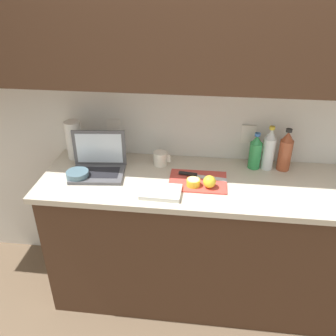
{
  "coord_description": "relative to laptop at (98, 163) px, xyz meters",
  "views": [
    {
      "loc": [
        -0.11,
        -1.79,
        1.99
      ],
      "look_at": [
        -0.33,
        -0.01,
        0.98
      ],
      "focal_mm": 38.0,
      "sensor_mm": 36.0,
      "label": 1
    }
  ],
  "objects": [
    {
      "name": "bottle_water_clear",
      "position": [
        0.94,
        0.17,
        0.05
      ],
      "size": [
        0.07,
        0.07,
        0.23
      ],
      "color": "#2D934C",
      "rests_on": "counter_unit"
    },
    {
      "name": "lemon_whole_beside",
      "position": [
        0.67,
        -0.11,
        -0.01
      ],
      "size": [
        0.07,
        0.07,
        0.07
      ],
      "color": "yellow",
      "rests_on": "cutting_board"
    },
    {
      "name": "knife",
      "position": [
        0.58,
        0.0,
        -0.04
      ],
      "size": [
        0.29,
        0.07,
        0.02
      ],
      "rotation": [
        0.0,
        0.0,
        -0.13
      ],
      "color": "silver",
      "rests_on": "cutting_board"
    },
    {
      "name": "bowl_white",
      "position": [
        -0.1,
        -0.1,
        -0.03
      ],
      "size": [
        0.13,
        0.13,
        0.05
      ],
      "color": "slate",
      "rests_on": "counter_unit"
    },
    {
      "name": "ground_plane",
      "position": [
        0.76,
        -0.03,
        -0.96
      ],
      "size": [
        12.0,
        12.0,
        0.0
      ],
      "primitive_type": "plane",
      "color": "brown",
      "rests_on": "ground"
    },
    {
      "name": "counter_unit",
      "position": [
        0.78,
        -0.03,
        -0.5
      ],
      "size": [
        2.17,
        0.61,
        0.9
      ],
      "color": "#472D1E",
      "rests_on": "ground_plane"
    },
    {
      "name": "laptop",
      "position": [
        0.0,
        0.0,
        0.0
      ],
      "size": [
        0.34,
        0.26,
        0.25
      ],
      "rotation": [
        0.0,
        0.0,
        0.1
      ],
      "color": "#515156",
      "rests_on": "counter_unit"
    },
    {
      "name": "dish_towel",
      "position": [
        0.41,
        -0.2,
        -0.05
      ],
      "size": [
        0.22,
        0.17,
        0.02
      ],
      "primitive_type": "cube",
      "rotation": [
        0.0,
        0.0,
        -0.03
      ],
      "color": "silver",
      "rests_on": "counter_unit"
    },
    {
      "name": "cutting_board",
      "position": [
        0.61,
        -0.05,
        -0.05
      ],
      "size": [
        0.33,
        0.25,
        0.01
      ],
      "primitive_type": "cube",
      "color": "#D1473D",
      "rests_on": "counter_unit"
    },
    {
      "name": "bottle_green_soda",
      "position": [
        1.12,
        0.17,
        0.06
      ],
      "size": [
        0.08,
        0.08,
        0.27
      ],
      "color": "#A34C2D",
      "rests_on": "counter_unit"
    },
    {
      "name": "measuring_cup",
      "position": [
        0.36,
        0.13,
        -0.01
      ],
      "size": [
        0.11,
        0.09,
        0.09
      ],
      "color": "silver",
      "rests_on": "counter_unit"
    },
    {
      "name": "paper_towel_roll",
      "position": [
        -0.2,
        0.17,
        0.07
      ],
      "size": [
        0.1,
        0.1,
        0.25
      ],
      "color": "white",
      "rests_on": "counter_unit"
    },
    {
      "name": "lemon_half_cut",
      "position": [
        0.58,
        -0.1,
        -0.03
      ],
      "size": [
        0.08,
        0.08,
        0.04
      ],
      "color": "yellow",
      "rests_on": "cutting_board"
    },
    {
      "name": "wall_back",
      "position": [
        0.76,
        0.2,
        0.6
      ],
      "size": [
        5.2,
        0.38,
        2.6
      ],
      "color": "white",
      "rests_on": "ground_plane"
    },
    {
      "name": "bottle_oil_tall",
      "position": [
        1.02,
        0.17,
        0.07
      ],
      "size": [
        0.07,
        0.07,
        0.28
      ],
      "color": "silver",
      "rests_on": "counter_unit"
    }
  ]
}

